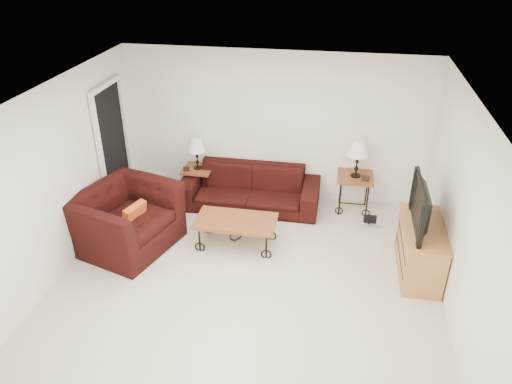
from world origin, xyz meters
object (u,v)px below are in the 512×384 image
side_table_right (354,193)px  backpack (370,214)px  coffee_table (236,232)px  television (427,206)px  lamp_left (197,154)px  lamp_right (357,159)px  tv_stand (420,249)px  armchair (126,219)px  sofa (250,188)px  side_table_left (199,182)px

side_table_right → backpack: 0.52m
backpack → coffee_table: bearing=-149.3°
television → backpack: 1.50m
lamp_left → lamp_right: (2.63, 0.00, 0.12)m
lamp_left → tv_stand: 3.85m
coffee_table → armchair: 1.59m
lamp_right → side_table_right: bearing=0.0°
lamp_right → tv_stand: lamp_right is taller
tv_stand → armchair: bearing=-178.7°
lamp_left → lamp_right: bearing=0.0°
lamp_left → television: 3.81m
sofa → backpack: sofa is taller
lamp_left → lamp_right: lamp_right is taller
lamp_left → armchair: bearing=-110.3°
television → armchair: bearing=-88.7°
lamp_right → lamp_left: bearing=-180.0°
sofa → side_table_right: size_ratio=3.70×
backpack → television: bearing=-56.6°
side_table_right → coffee_table: size_ratio=0.53×
lamp_right → tv_stand: (0.87, -1.53, -0.57)m
lamp_right → television: (0.85, -1.53, 0.10)m
coffee_table → tv_stand: size_ratio=0.97×
armchair → television: 4.13m
sofa → tv_stand: bearing=-27.7°
armchair → tv_stand: 4.11m
coffee_table → tv_stand: 2.56m
side_table_left → coffee_table: (0.95, -1.35, -0.05)m
side_table_right → lamp_left: lamp_left is taller
sofa → television: (2.55, -1.35, 0.69)m
television → tv_stand: bearing=90.0°
sofa → lamp_right: size_ratio=3.70×
lamp_left → tv_stand: size_ratio=0.45×
sofa → coffee_table: bearing=-89.1°
lamp_left → armchair: 1.77m
lamp_left → tv_stand: (3.50, -1.53, -0.44)m
lamp_right → tv_stand: size_ratio=0.52×
coffee_table → armchair: armchair is taller
armchair → lamp_right: bearing=-45.8°
side_table_right → coffee_table: bearing=-141.1°
lamp_left → armchair: lamp_left is taller
side_table_right → lamp_right: bearing=0.0°
coffee_table → armchair: size_ratio=0.85×
armchair → television: television is taller
backpack → side_table_right: bearing=127.0°
lamp_right → television: bearing=-60.8°
lamp_left → backpack: 2.99m
side_table_left → lamp_right: 2.71m
side_table_left → lamp_left: (0.00, 0.00, 0.53)m
television → lamp_left: bearing=-113.7°
lamp_right → armchair: (-3.23, -1.62, -0.48)m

